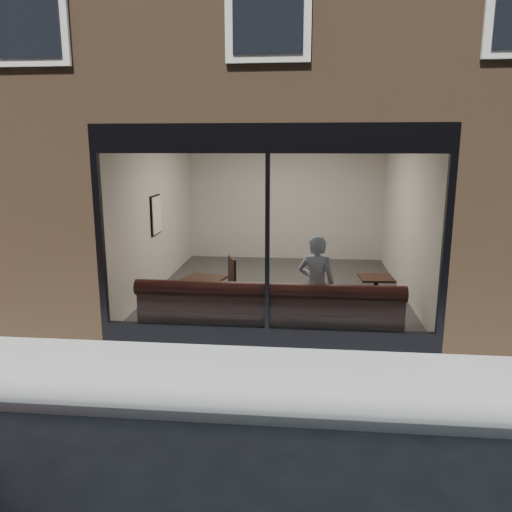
# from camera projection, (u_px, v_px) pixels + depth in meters

# --- Properties ---
(ground) EXTENTS (120.00, 120.00, 0.00)m
(ground) POSITION_uv_depth(u_px,v_px,m) (252.00, 420.00, 5.38)
(ground) COLOR black
(ground) RESTS_ON ground
(sidewalk_near) EXTENTS (40.00, 2.00, 0.01)m
(sidewalk_near) POSITION_uv_depth(u_px,v_px,m) (260.00, 378.00, 6.35)
(sidewalk_near) COLOR gray
(sidewalk_near) RESTS_ON ground
(kerb_near) EXTENTS (40.00, 0.10, 0.12)m
(kerb_near) POSITION_uv_depth(u_px,v_px,m) (252.00, 418.00, 5.32)
(kerb_near) COLOR gray
(kerb_near) RESTS_ON ground
(host_building_pier_left) EXTENTS (2.50, 12.00, 3.20)m
(host_building_pier_left) POSITION_uv_depth(u_px,v_px,m) (143.00, 197.00, 13.17)
(host_building_pier_left) COLOR brown
(host_building_pier_left) RESTS_ON ground
(host_building_pier_right) EXTENTS (2.50, 12.00, 3.20)m
(host_building_pier_right) POSITION_uv_depth(u_px,v_px,m) (435.00, 199.00, 12.45)
(host_building_pier_right) COLOR brown
(host_building_pier_right) RESTS_ON ground
(host_building_backfill) EXTENTS (5.00, 6.00, 3.20)m
(host_building_backfill) POSITION_uv_depth(u_px,v_px,m) (289.00, 188.00, 15.73)
(host_building_backfill) COLOR brown
(host_building_backfill) RESTS_ON ground
(cafe_floor) EXTENTS (6.00, 6.00, 0.00)m
(cafe_floor) POSITION_uv_depth(u_px,v_px,m) (278.00, 290.00, 10.23)
(cafe_floor) COLOR #2D2D30
(cafe_floor) RESTS_ON ground
(cafe_ceiling) EXTENTS (6.00, 6.00, 0.00)m
(cafe_ceiling) POSITION_uv_depth(u_px,v_px,m) (280.00, 131.00, 9.55)
(cafe_ceiling) COLOR white
(cafe_ceiling) RESTS_ON host_building_upper
(cafe_wall_back) EXTENTS (5.00, 0.00, 5.00)m
(cafe_wall_back) POSITION_uv_depth(u_px,v_px,m) (285.00, 198.00, 12.80)
(cafe_wall_back) COLOR beige
(cafe_wall_back) RESTS_ON ground
(cafe_wall_left) EXTENTS (0.00, 6.00, 6.00)m
(cafe_wall_left) POSITION_uv_depth(u_px,v_px,m) (157.00, 211.00, 10.14)
(cafe_wall_left) COLOR beige
(cafe_wall_left) RESTS_ON ground
(cafe_wall_right) EXTENTS (0.00, 6.00, 6.00)m
(cafe_wall_right) POSITION_uv_depth(u_px,v_px,m) (407.00, 215.00, 9.65)
(cafe_wall_right) COLOR beige
(cafe_wall_right) RESTS_ON ground
(storefront_kick) EXTENTS (5.00, 0.10, 0.30)m
(storefront_kick) POSITION_uv_depth(u_px,v_px,m) (267.00, 337.00, 7.34)
(storefront_kick) COLOR black
(storefront_kick) RESTS_ON ground
(storefront_header) EXTENTS (5.00, 0.10, 0.40)m
(storefront_header) POSITION_uv_depth(u_px,v_px,m) (268.00, 138.00, 6.73)
(storefront_header) COLOR black
(storefront_header) RESTS_ON host_building_upper
(storefront_mullion) EXTENTS (0.06, 0.10, 2.50)m
(storefront_mullion) POSITION_uv_depth(u_px,v_px,m) (267.00, 244.00, 7.04)
(storefront_mullion) COLOR black
(storefront_mullion) RESTS_ON storefront_kick
(storefront_glass) EXTENTS (4.80, 0.00, 4.80)m
(storefront_glass) POSITION_uv_depth(u_px,v_px,m) (267.00, 244.00, 7.01)
(storefront_glass) COLOR white
(storefront_glass) RESTS_ON storefront_kick
(banquette) EXTENTS (4.00, 0.55, 0.45)m
(banquette) POSITION_uv_depth(u_px,v_px,m) (269.00, 323.00, 7.71)
(banquette) COLOR #371914
(banquette) RESTS_ON cafe_floor
(person) EXTENTS (0.65, 0.50, 1.58)m
(person) POSITION_uv_depth(u_px,v_px,m) (316.00, 285.00, 7.71)
(person) COLOR #ACC8E3
(person) RESTS_ON cafe_floor
(cafe_table_left) EXTENTS (0.78, 0.78, 0.04)m
(cafe_table_left) POSITION_uv_depth(u_px,v_px,m) (203.00, 279.00, 8.25)
(cafe_table_left) COLOR black
(cafe_table_left) RESTS_ON cafe_floor
(cafe_table_right) EXTENTS (0.58, 0.58, 0.04)m
(cafe_table_right) POSITION_uv_depth(u_px,v_px,m) (376.00, 278.00, 8.35)
(cafe_table_right) COLOR black
(cafe_table_right) RESTS_ON cafe_floor
(cafe_chair_left) EXTENTS (0.58, 0.58, 0.04)m
(cafe_chair_left) POSITION_uv_depth(u_px,v_px,m) (222.00, 297.00, 9.01)
(cafe_chair_left) COLOR black
(cafe_chair_left) RESTS_ON cafe_floor
(wall_poster) EXTENTS (0.02, 0.55, 0.74)m
(wall_poster) POSITION_uv_depth(u_px,v_px,m) (157.00, 215.00, 10.01)
(wall_poster) COLOR white
(wall_poster) RESTS_ON cafe_wall_left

